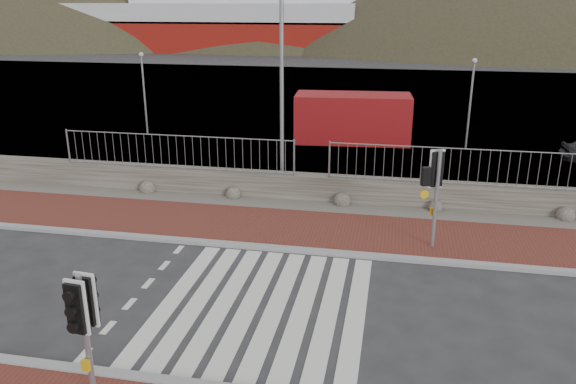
% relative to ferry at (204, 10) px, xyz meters
% --- Properties ---
extents(ground, '(220.00, 220.00, 0.00)m').
position_rel_ferry_xyz_m(ground, '(24.65, -67.90, -5.36)').
color(ground, '#28282B').
rests_on(ground, ground).
extents(sidewalk_far, '(40.00, 3.00, 0.08)m').
position_rel_ferry_xyz_m(sidewalk_far, '(24.65, -63.40, -5.32)').
color(sidewalk_far, maroon).
rests_on(sidewalk_far, ground).
extents(kerb_far, '(40.00, 0.25, 0.12)m').
position_rel_ferry_xyz_m(kerb_far, '(24.65, -64.90, -5.31)').
color(kerb_far, gray).
rests_on(kerb_far, ground).
extents(zebra_crossing, '(4.62, 5.60, 0.01)m').
position_rel_ferry_xyz_m(zebra_crossing, '(24.65, -67.90, -5.36)').
color(zebra_crossing, silver).
rests_on(zebra_crossing, ground).
extents(gravel_strip, '(40.00, 1.50, 0.06)m').
position_rel_ferry_xyz_m(gravel_strip, '(24.65, -61.40, -5.33)').
color(gravel_strip, '#59544C').
rests_on(gravel_strip, ground).
extents(stone_wall, '(40.00, 0.60, 0.90)m').
position_rel_ferry_xyz_m(stone_wall, '(24.65, -60.60, -4.91)').
color(stone_wall, '#48433B').
rests_on(stone_wall, ground).
extents(railing, '(18.07, 0.07, 1.22)m').
position_rel_ferry_xyz_m(railing, '(24.65, -60.75, -3.54)').
color(railing, gray).
rests_on(railing, stone_wall).
extents(quay, '(120.00, 40.00, 0.50)m').
position_rel_ferry_xyz_m(quay, '(24.65, -40.00, -5.36)').
color(quay, '#4C4C4F').
rests_on(quay, ground).
extents(water, '(220.00, 50.00, 0.05)m').
position_rel_ferry_xyz_m(water, '(24.65, -5.00, -5.36)').
color(water, '#3F4C54').
rests_on(water, ground).
extents(ferry, '(50.00, 16.00, 20.00)m').
position_rel_ferry_xyz_m(ferry, '(0.00, 0.00, 0.00)').
color(ferry, maroon).
rests_on(ferry, ground).
extents(hills_backdrop, '(254.00, 90.00, 100.00)m').
position_rel_ferry_xyz_m(hills_backdrop, '(31.40, 20.00, -28.42)').
color(hills_backdrop, '#2B301D').
rests_on(hills_backdrop, ground).
extents(traffic_signal_near, '(0.38, 0.25, 2.52)m').
position_rel_ferry_xyz_m(traffic_signal_near, '(22.67, -71.73, -3.54)').
color(traffic_signal_near, gray).
rests_on(traffic_signal_near, ground).
extents(traffic_signal_far, '(0.69, 0.44, 2.83)m').
position_rel_ferry_xyz_m(traffic_signal_far, '(28.52, -63.96, -3.31)').
color(traffic_signal_far, gray).
rests_on(traffic_signal_far, ground).
extents(streetlight, '(1.64, 0.80, 8.10)m').
position_rel_ferry_xyz_m(streetlight, '(23.56, -59.85, -0.80)').
color(streetlight, gray).
rests_on(streetlight, ground).
extents(shipping_container, '(5.68, 2.72, 2.30)m').
position_rel_ferry_xyz_m(shipping_container, '(25.27, -51.71, -4.21)').
color(shipping_container, maroon).
rests_on(shipping_container, ground).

